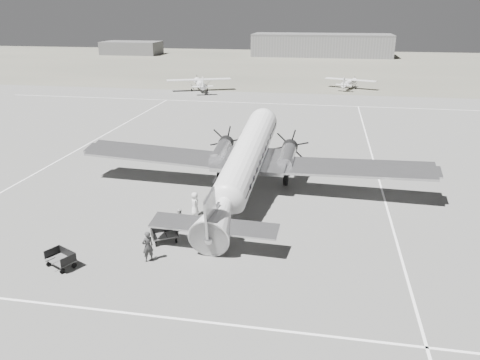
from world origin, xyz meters
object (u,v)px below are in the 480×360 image
light_plane_right (350,84)px  dc3_airliner (245,164)px  shed_secondary (132,48)px  passenger (195,204)px  hangar_main (321,45)px  light_plane_left (200,84)px  ramp_agent (180,220)px  baggage_cart_far (61,260)px  ground_crew (148,246)px  baggage_cart_near (165,235)px

light_plane_right → dc3_airliner: bearing=-81.5°
shed_secondary → passenger: size_ratio=10.44×
dc3_airliner → passenger: bearing=-124.7°
hangar_main → light_plane_left: 73.55m
passenger → light_plane_left: bearing=6.0°
light_plane_right → ramp_agent: 63.01m
hangar_main → passenger: bearing=-93.1°
passenger → dc3_airliner: bearing=-46.1°
dc3_airliner → baggage_cart_far: 14.90m
shed_secondary → light_plane_left: shed_secondary is taller
baggage_cart_far → ground_crew: (4.61, 1.57, 0.46)m
light_plane_left → hangar_main: bearing=51.9°
ground_crew → baggage_cart_near: bearing=-138.5°
hangar_main → baggage_cart_far: (-12.13, -130.63, -2.82)m
hangar_main → ramp_agent: size_ratio=26.28×
shed_secondary → light_plane_left: 76.98m
dc3_airliner → light_plane_right: dc3_airliner is taller
dc3_airliner → baggage_cart_far: dc3_airliner is taller
ramp_agent → passenger: (0.26, 2.64, 0.06)m
light_plane_right → light_plane_left: bearing=-145.6°
baggage_cart_far → ramp_agent: bearing=72.9°
hangar_main → ground_crew: bearing=-93.3°
hangar_main → baggage_cart_near: hangar_main is taller
dc3_airliner → passenger: (-2.91, -3.79, -1.87)m
ground_crew → shed_secondary: bearing=-111.6°
light_plane_right → baggage_cart_near: size_ratio=5.66×
ground_crew → ramp_agent: bearing=-144.3°
hangar_main → dc3_airliner: (-3.66, -118.59, -0.57)m
ramp_agent → hangar_main: bearing=27.0°
light_plane_left → passenger: size_ratio=6.67×
shed_secondary → passenger: 128.97m
dc3_airliner → baggage_cart_near: bearing=-111.7°
hangar_main → baggage_cart_far: 131.22m
baggage_cart_near → ground_crew: size_ratio=0.89×
passenger → hangar_main: bearing=-11.6°
dc3_airliner → ramp_agent: (-3.17, -6.43, -1.93)m
dc3_airliner → ground_crew: dc3_airliner is taller
hangar_main → baggage_cart_near: 126.91m
baggage_cart_near → ground_crew: 2.45m
hangar_main → baggage_cart_far: bearing=-95.3°
ground_crew → passenger: bearing=-142.6°
shed_secondary → baggage_cart_far: bearing=-69.1°
ramp_agent → baggage_cart_far: bearing=166.7°
light_plane_left → ramp_agent: size_ratio=7.20×
ramp_agent → dc3_airliner: bearing=3.9°
baggage_cart_far → ramp_agent: 7.73m
shed_secondary → baggage_cart_near: 132.57m
dc3_airliner → light_plane_left: 50.57m
baggage_cart_far → ramp_agent: (5.31, 5.61, 0.32)m
shed_secondary → ground_crew: bearing=-67.1°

